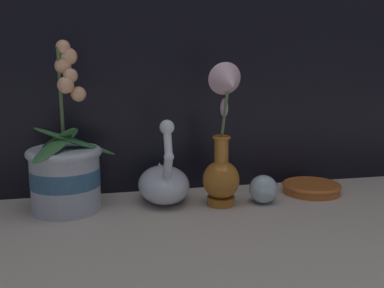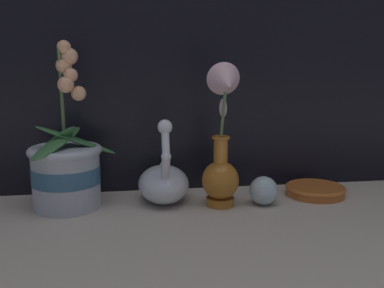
% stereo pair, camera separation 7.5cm
% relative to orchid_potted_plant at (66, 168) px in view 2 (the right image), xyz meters
% --- Properties ---
extents(ground_plane, '(2.80, 2.80, 0.00)m').
position_rel_orchid_potted_plant_xyz_m(ground_plane, '(0.32, -0.11, -0.10)').
color(ground_plane, '#BCB2A3').
extents(orchid_potted_plant, '(0.21, 0.20, 0.39)m').
position_rel_orchid_potted_plant_xyz_m(orchid_potted_plant, '(0.00, 0.00, 0.00)').
color(orchid_potted_plant, '#B2BCCC').
rests_on(orchid_potted_plant, ground_plane).
extents(swan_figurine, '(0.12, 0.20, 0.21)m').
position_rel_orchid_potted_plant_xyz_m(swan_figurine, '(0.23, 0.01, -0.05)').
color(swan_figurine, silver).
rests_on(swan_figurine, ground_plane).
extents(blue_vase, '(0.09, 0.14, 0.34)m').
position_rel_orchid_potted_plant_xyz_m(blue_vase, '(0.36, -0.05, 0.04)').
color(blue_vase, '#B26B23').
rests_on(blue_vase, ground_plane).
extents(glass_sphere, '(0.07, 0.07, 0.07)m').
position_rel_orchid_potted_plant_xyz_m(glass_sphere, '(0.47, -0.05, -0.06)').
color(glass_sphere, silver).
rests_on(glass_sphere, ground_plane).
extents(amber_dish, '(0.15, 0.15, 0.02)m').
position_rel_orchid_potted_plant_xyz_m(amber_dish, '(0.62, 0.01, -0.08)').
color(amber_dish, '#C66628').
rests_on(amber_dish, ground_plane).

